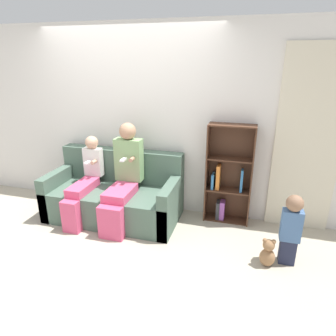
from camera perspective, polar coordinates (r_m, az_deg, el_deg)
The scene contains 9 objects.
ground_plane at distance 3.91m, azimuth -11.91°, elevation -12.66°, with size 14.00×14.00×0.00m, color #B2A893.
back_wall at distance 4.28m, azimuth -7.01°, elevation 9.00°, with size 10.00×0.06×2.55m.
curtain_panel at distance 3.99m, azimuth 25.03°, elevation 4.42°, with size 0.76×0.04×2.28m.
couch at distance 4.22m, azimuth -10.06°, elevation -5.25°, with size 1.78×0.86×0.89m.
adult_seated at distance 3.91m, azimuth -8.48°, elevation -1.32°, with size 0.36×0.80×1.32m.
child_seated at distance 4.16m, azimuth -15.66°, elevation -2.37°, with size 0.26×0.80×1.10m.
toddler_standing at distance 3.43m, azimuth 22.38°, elevation -10.40°, with size 0.21×0.17×0.80m.
bookshelf at distance 4.04m, azimuth 11.30°, elevation -1.85°, with size 0.59×0.24×1.33m.
teddy_bear at distance 3.46m, azimuth 18.46°, elevation -15.14°, with size 0.16×0.13×0.33m.
Camera 1 is at (1.64, -2.87, 2.09)m, focal length 32.00 mm.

